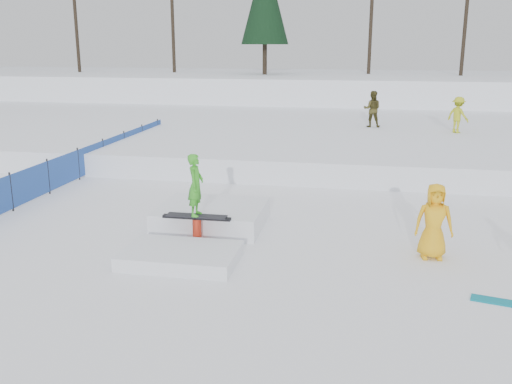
% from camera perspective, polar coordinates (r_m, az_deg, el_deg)
% --- Properties ---
extents(ground, '(120.00, 120.00, 0.00)m').
position_cam_1_polar(ground, '(12.05, -4.17, -7.34)').
color(ground, white).
extents(snow_berm, '(60.00, 14.00, 2.40)m').
position_cam_1_polar(snow_berm, '(41.01, 6.84, 9.98)').
color(snow_berm, white).
rests_on(snow_berm, ground).
extents(snow_midrise, '(50.00, 18.00, 0.80)m').
position_cam_1_polar(snow_midrise, '(27.24, 4.57, 5.98)').
color(snow_midrise, white).
rests_on(snow_midrise, ground).
extents(safety_fence, '(0.05, 16.00, 1.10)m').
position_cam_1_polar(safety_fence, '(20.17, -17.33, 2.71)').
color(safety_fence, '#24499C').
rests_on(safety_fence, ground).
extents(walker_olive, '(0.80, 0.63, 1.63)m').
position_cam_1_polar(walker_olive, '(26.50, 11.54, 8.14)').
color(walker_olive, '#393415').
rests_on(walker_olive, snow_midrise).
extents(walker_ygreen, '(1.10, 1.08, 1.52)m').
position_cam_1_polar(walker_ygreen, '(25.72, 19.55, 7.28)').
color(walker_ygreen, '#AFB81D').
rests_on(walker_ygreen, snow_midrise).
extents(spectator_yellow, '(0.83, 0.57, 1.65)m').
position_cam_1_polar(spectator_yellow, '(12.75, 17.37, -2.81)').
color(spectator_yellow, '#F2AC14').
rests_on(spectator_yellow, ground).
extents(loose_board_teal, '(1.43, 0.60, 0.03)m').
position_cam_1_polar(loose_board_teal, '(11.29, 24.27, -10.17)').
color(loose_board_teal, '#077184').
rests_on(loose_board_teal, ground).
extents(jib_rail_feature, '(2.60, 4.40, 2.11)m').
position_cam_1_polar(jib_rail_feature, '(13.76, -5.23, -3.16)').
color(jib_rail_feature, white).
rests_on(jib_rail_feature, ground).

